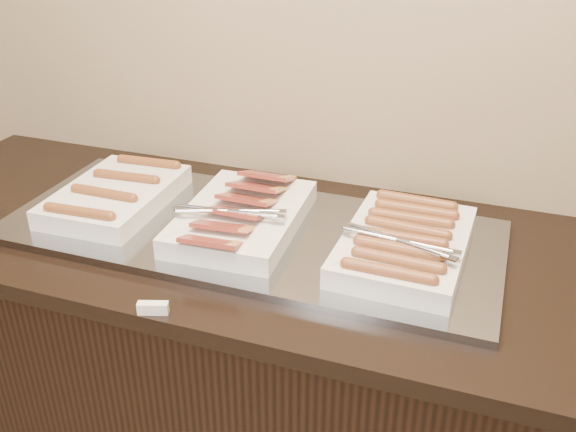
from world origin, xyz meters
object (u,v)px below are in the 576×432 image
Objects in this scene: dish_center at (241,216)px; dish_right at (404,243)px; counter at (255,375)px; dish_left at (116,195)px; warming_tray at (249,231)px.

dish_center is 1.05× the size of dish_right.
counter is 5.38× the size of dish_left.
dish_right is (0.37, -0.00, 0.50)m from counter.
counter is at bearing 0.00° from warming_tray.
dish_center is (-0.02, -0.00, 0.50)m from counter.
dish_center is (0.35, -0.00, 0.00)m from dish_left.
dish_right reaches higher than dish_left.
dish_left is at bearing -178.56° from dish_right.
counter is 0.62m from dish_right.
dish_left is 0.95× the size of dish_right.
dish_right is (0.38, -0.00, 0.04)m from warming_tray.
dish_center is (-0.02, -0.00, 0.04)m from warming_tray.
counter is at bearing -1.56° from dish_left.
dish_center is 0.40m from dish_right.
dish_left is at bearing 176.69° from dish_center.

